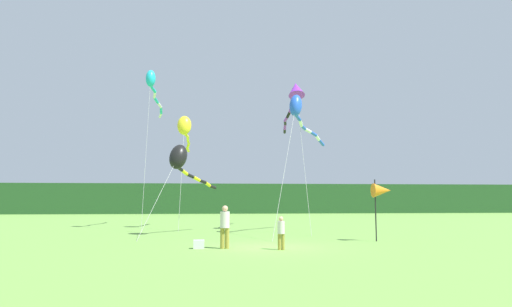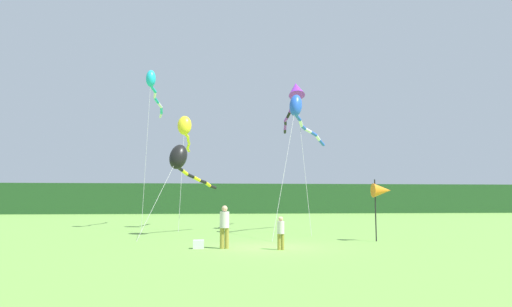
{
  "view_description": "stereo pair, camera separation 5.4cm",
  "coord_description": "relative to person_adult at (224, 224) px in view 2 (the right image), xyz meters",
  "views": [
    {
      "loc": [
        -2.48,
        -18.63,
        2.02
      ],
      "look_at": [
        0.0,
        6.0,
        4.65
      ],
      "focal_mm": 30.45,
      "sensor_mm": 36.0,
      "label": 1
    },
    {
      "loc": [
        -2.43,
        -18.63,
        2.02
      ],
      "look_at": [
        0.0,
        6.0,
        4.65
      ],
      "focal_mm": 30.45,
      "sensor_mm": 36.0,
      "label": 2
    }
  ],
  "objects": [
    {
      "name": "ground_plane",
      "position": [
        1.95,
        0.34,
        -0.99
      ],
      "size": [
        120.0,
        120.0,
        0.0
      ],
      "primitive_type": "plane",
      "color": "#6B9E42"
    },
    {
      "name": "distant_treeline",
      "position": [
        1.95,
        45.34,
        1.17
      ],
      "size": [
        108.0,
        2.0,
        4.32
      ],
      "primitive_type": "cube",
      "color": "#234C23",
      "rests_on": "ground"
    },
    {
      "name": "person_adult",
      "position": [
        0.0,
        0.0,
        0.0
      ],
      "size": [
        0.39,
        0.39,
        1.77
      ],
      "color": "olive",
      "rests_on": "ground"
    },
    {
      "name": "person_child",
      "position": [
        2.26,
        -0.67,
        -0.25
      ],
      "size": [
        0.29,
        0.29,
        1.33
      ],
      "color": "olive",
      "rests_on": "ground"
    },
    {
      "name": "cooler_box",
      "position": [
        -1.06,
        0.12,
        -0.81
      ],
      "size": [
        0.44,
        0.37,
        0.35
      ],
      "primitive_type": "cube",
      "color": "silver",
      "rests_on": "ground"
    },
    {
      "name": "banner_flag_pole",
      "position": [
        7.79,
        2.44,
        1.46
      ],
      "size": [
        0.9,
        0.7,
        3.01
      ],
      "color": "black",
      "rests_on": "ground"
    },
    {
      "name": "kite_cyan",
      "position": [
        -4.9,
        12.97,
        9.2
      ],
      "size": [
        0.7,
        9.02,
        11.17
      ],
      "color": "#B2B2B2",
      "rests_on": "ground"
    },
    {
      "name": "kite_black",
      "position": [
        -2.37,
        7.0,
        3.33
      ],
      "size": [
        3.93,
        7.54,
        5.35
      ],
      "color": "#B2B2B2",
      "rests_on": "ground"
    },
    {
      "name": "kite_blue",
      "position": [
        4.63,
        7.16,
        6.34
      ],
      "size": [
        4.99,
        8.84,
        8.38
      ],
      "color": "#B2B2B2",
      "rests_on": "ground"
    },
    {
      "name": "kite_yellow",
      "position": [
        -2.54,
        12.8,
        6.15
      ],
      "size": [
        1.02,
        7.07,
        8.06
      ],
      "color": "#B2B2B2",
      "rests_on": "ground"
    },
    {
      "name": "kite_purple",
      "position": [
        4.98,
        10.24,
        8.14
      ],
      "size": [
        1.09,
        10.46,
        10.04
      ],
      "color": "#B2B2B2",
      "rests_on": "ground"
    }
  ]
}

